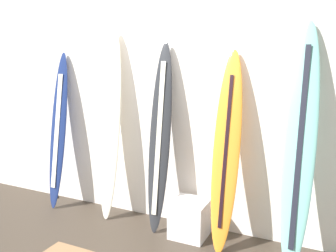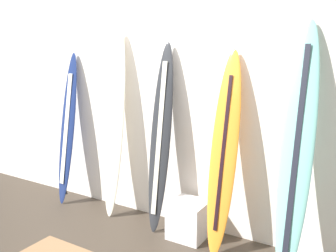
{
  "view_description": "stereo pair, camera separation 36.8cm",
  "coord_description": "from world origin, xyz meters",
  "px_view_note": "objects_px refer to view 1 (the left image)",
  "views": [
    {
      "loc": [
        1.69,
        -2.33,
        1.88
      ],
      "look_at": [
        0.14,
        0.95,
        1.18
      ],
      "focal_mm": 37.35,
      "sensor_mm": 36.0,
      "label": 1
    },
    {
      "loc": [
        2.01,
        -2.15,
        1.88
      ],
      "look_at": [
        0.14,
        0.95,
        1.18
      ],
      "focal_mm": 37.35,
      "sensor_mm": 36.0,
      "label": 2
    }
  ],
  "objects_px": {
    "surfboard_navy": "(58,132)",
    "surfboard_seafoam": "(300,148)",
    "display_block_left": "(190,218)",
    "surfboard_charcoal": "(160,140)",
    "surfboard_ivory": "(110,128)",
    "surfboard_sunset": "(226,153)"
  },
  "relations": [
    {
      "from": "surfboard_navy",
      "to": "display_block_left",
      "type": "distance_m",
      "value": 1.98
    },
    {
      "from": "surfboard_seafoam",
      "to": "surfboard_navy",
      "type": "bearing_deg",
      "value": 178.23
    },
    {
      "from": "surfboard_charcoal",
      "to": "surfboard_seafoam",
      "type": "relative_size",
      "value": 0.93
    },
    {
      "from": "surfboard_sunset",
      "to": "display_block_left",
      "type": "distance_m",
      "value": 0.86
    },
    {
      "from": "surfboard_ivory",
      "to": "surfboard_charcoal",
      "type": "xyz_separation_m",
      "value": [
        0.66,
        -0.03,
        -0.07
      ]
    },
    {
      "from": "surfboard_ivory",
      "to": "display_block_left",
      "type": "relative_size",
      "value": 5.63
    },
    {
      "from": "surfboard_seafoam",
      "to": "display_block_left",
      "type": "bearing_deg",
      "value": 178.26
    },
    {
      "from": "surfboard_navy",
      "to": "surfboard_charcoal",
      "type": "height_order",
      "value": "surfboard_charcoal"
    },
    {
      "from": "surfboard_seafoam",
      "to": "display_block_left",
      "type": "xyz_separation_m",
      "value": [
        -1.05,
        0.03,
        -0.9
      ]
    },
    {
      "from": "surfboard_navy",
      "to": "display_block_left",
      "type": "relative_size",
      "value": 5.01
    },
    {
      "from": "surfboard_charcoal",
      "to": "surfboard_sunset",
      "type": "xyz_separation_m",
      "value": [
        0.76,
        -0.05,
        -0.04
      ]
    },
    {
      "from": "surfboard_charcoal",
      "to": "surfboard_navy",
      "type": "bearing_deg",
      "value": 179.26
    },
    {
      "from": "surfboard_sunset",
      "to": "display_block_left",
      "type": "relative_size",
      "value": 5.04
    },
    {
      "from": "surfboard_ivory",
      "to": "surfboard_sunset",
      "type": "bearing_deg",
      "value": -3.1
    },
    {
      "from": "surfboard_seafoam",
      "to": "display_block_left",
      "type": "distance_m",
      "value": 1.39
    },
    {
      "from": "surfboard_ivory",
      "to": "surfboard_charcoal",
      "type": "height_order",
      "value": "surfboard_ivory"
    },
    {
      "from": "surfboard_ivory",
      "to": "surfboard_navy",
      "type": "bearing_deg",
      "value": -179.26
    },
    {
      "from": "surfboard_navy",
      "to": "surfboard_seafoam",
      "type": "xyz_separation_m",
      "value": [
        2.88,
        -0.09,
        0.13
      ]
    },
    {
      "from": "surfboard_ivory",
      "to": "surfboard_sunset",
      "type": "distance_m",
      "value": 1.42
    },
    {
      "from": "surfboard_ivory",
      "to": "surfboard_charcoal",
      "type": "bearing_deg",
      "value": -2.51
    },
    {
      "from": "surfboard_ivory",
      "to": "surfboard_seafoam",
      "type": "distance_m",
      "value": 2.09
    },
    {
      "from": "display_block_left",
      "to": "surfboard_seafoam",
      "type": "bearing_deg",
      "value": -1.74
    }
  ]
}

